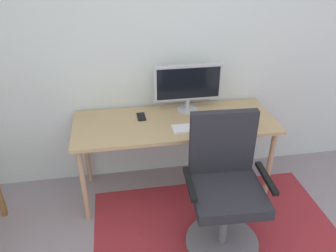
% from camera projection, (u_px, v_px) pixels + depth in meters
% --- Properties ---
extents(wall_back, '(6.00, 0.10, 2.60)m').
position_uv_depth(wall_back, '(175.00, 38.00, 2.85)').
color(wall_back, silver).
rests_on(wall_back, ground).
extents(area_rug, '(1.92, 1.30, 0.01)m').
position_uv_depth(area_rug, '(218.00, 235.00, 2.66)').
color(area_rug, maroon).
rests_on(area_rug, ground).
extents(desk, '(1.66, 0.63, 0.72)m').
position_uv_depth(desk, '(175.00, 128.00, 2.83)').
color(desk, tan).
rests_on(desk, ground).
extents(monitor, '(0.58, 0.18, 0.41)m').
position_uv_depth(monitor, '(188.00, 85.00, 2.85)').
color(monitor, '#B2B2B7').
rests_on(monitor, desk).
extents(keyboard, '(0.43, 0.13, 0.02)m').
position_uv_depth(keyboard, '(199.00, 127.00, 2.68)').
color(keyboard, white).
rests_on(keyboard, desk).
extents(computer_mouse, '(0.06, 0.10, 0.03)m').
position_uv_depth(computer_mouse, '(235.00, 122.00, 2.74)').
color(computer_mouse, white).
rests_on(computer_mouse, desk).
extents(coffee_cup, '(0.07, 0.07, 0.09)m').
position_uv_depth(coffee_cup, '(253.00, 122.00, 2.68)').
color(coffee_cup, '#A51420').
rests_on(coffee_cup, desk).
extents(cell_phone, '(0.07, 0.14, 0.01)m').
position_uv_depth(cell_phone, '(141.00, 117.00, 2.85)').
color(cell_phone, black).
rests_on(cell_phone, desk).
extents(office_chair, '(0.59, 0.55, 1.03)m').
position_uv_depth(office_chair, '(224.00, 196.00, 2.41)').
color(office_chair, slate).
rests_on(office_chair, ground).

